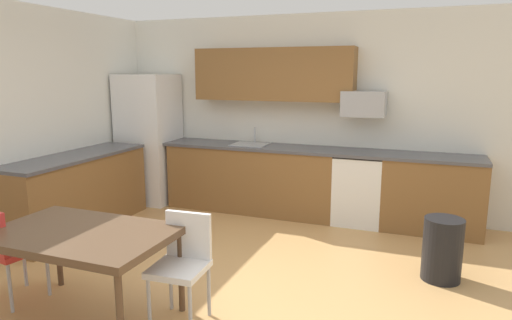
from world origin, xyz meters
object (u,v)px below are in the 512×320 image
object	(u,v)px
chair_near_table	(183,259)
chair_far_side	(6,246)
trash_bin	(442,249)
oven_range	(359,188)
dining_table	(81,238)
microwave	(364,104)
refrigerator	(149,139)

from	to	relation	value
chair_near_table	chair_far_side	xyz separation A→B (m)	(-1.51, -0.30, 0.00)
trash_bin	oven_range	bearing A→B (deg)	125.04
chair_near_table	dining_table	bearing A→B (deg)	-158.09
dining_table	trash_bin	xyz separation A→B (m)	(2.64, 1.77, -0.38)
microwave	chair_far_side	world-z (taller)	microwave
oven_range	dining_table	bearing A→B (deg)	-117.42
chair_near_table	trash_bin	distance (m)	2.43
oven_range	chair_near_table	world-z (taller)	oven_range
oven_range	chair_far_side	distance (m)	4.01
refrigerator	chair_far_side	xyz separation A→B (m)	(0.67, -3.11, -0.44)
refrigerator	chair_far_side	bearing A→B (deg)	-77.89
chair_near_table	trash_bin	size ratio (longest dim) A/B	1.42
microwave	oven_range	bearing A→B (deg)	-90.00
refrigerator	oven_range	world-z (taller)	refrigerator
oven_range	trash_bin	size ratio (longest dim) A/B	1.52
dining_table	oven_range	bearing A→B (deg)	62.58
dining_table	trash_bin	distance (m)	3.20
refrigerator	chair_far_side	size ratio (longest dim) A/B	2.23
refrigerator	trash_bin	world-z (taller)	refrigerator
oven_range	microwave	xyz separation A→B (m)	(-0.00, 0.10, 1.08)
dining_table	refrigerator	bearing A→B (deg)	115.22
refrigerator	dining_table	bearing A→B (deg)	-64.78
refrigerator	chair_near_table	distance (m)	3.58
oven_range	refrigerator	bearing A→B (deg)	-178.53
chair_far_side	dining_table	bearing A→B (deg)	0.61
microwave	dining_table	size ratio (longest dim) A/B	0.39
refrigerator	chair_near_table	xyz separation A→B (m)	(2.18, -2.81, -0.44)
refrigerator	microwave	distance (m)	3.17
microwave	chair_far_side	distance (m)	4.22
refrigerator	dining_table	distance (m)	3.43
microwave	chair_far_side	xyz separation A→B (m)	(-2.44, -3.29, -1.03)
dining_table	chair_near_table	distance (m)	0.80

